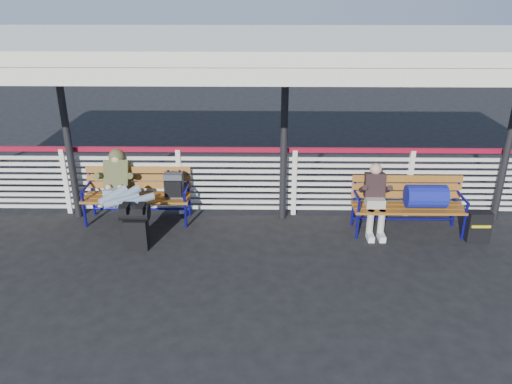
{
  "coord_description": "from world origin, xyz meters",
  "views": [
    {
      "loc": [
        1.45,
        -6.19,
        3.81
      ],
      "look_at": [
        1.35,
        1.0,
        0.8
      ],
      "focal_mm": 35.0,
      "sensor_mm": 36.0,
      "label": 1
    }
  ],
  "objects_px": {
    "bench_right": "(418,198)",
    "traveler_man": "(122,192)",
    "companion_person": "(375,198)",
    "luggage_stack": "(136,225)",
    "suitcase_side": "(478,226)",
    "bench_left": "(147,189)"
  },
  "relations": [
    {
      "from": "bench_left",
      "to": "traveler_man",
      "type": "bearing_deg",
      "value": -132.02
    },
    {
      "from": "bench_left",
      "to": "companion_person",
      "type": "xyz_separation_m",
      "value": [
        3.79,
        -0.39,
        0.01
      ]
    },
    {
      "from": "companion_person",
      "to": "suitcase_side",
      "type": "xyz_separation_m",
      "value": [
        1.6,
        -0.3,
        -0.35
      ]
    },
    {
      "from": "companion_person",
      "to": "traveler_man",
      "type": "bearing_deg",
      "value": 179.64
    },
    {
      "from": "traveler_man",
      "to": "suitcase_side",
      "type": "bearing_deg",
      "value": -3.24
    },
    {
      "from": "luggage_stack",
      "to": "suitcase_side",
      "type": "height_order",
      "value": "luggage_stack"
    },
    {
      "from": "bench_right",
      "to": "companion_person",
      "type": "height_order",
      "value": "companion_person"
    },
    {
      "from": "companion_person",
      "to": "bench_right",
      "type": "bearing_deg",
      "value": -0.03
    },
    {
      "from": "luggage_stack",
      "to": "traveler_man",
      "type": "xyz_separation_m",
      "value": [
        -0.35,
        0.65,
        0.27
      ]
    },
    {
      "from": "bench_left",
      "to": "traveler_man",
      "type": "relative_size",
      "value": 1.15
    },
    {
      "from": "luggage_stack",
      "to": "suitcase_side",
      "type": "relative_size",
      "value": 1.48
    },
    {
      "from": "bench_right",
      "to": "traveler_man",
      "type": "distance_m",
      "value": 4.81
    },
    {
      "from": "traveler_man",
      "to": "bench_left",
      "type": "bearing_deg",
      "value": 47.98
    },
    {
      "from": "luggage_stack",
      "to": "companion_person",
      "type": "relative_size",
      "value": 0.65
    },
    {
      "from": "bench_right",
      "to": "traveler_man",
      "type": "bearing_deg",
      "value": 179.69
    },
    {
      "from": "bench_right",
      "to": "traveler_man",
      "type": "height_order",
      "value": "traveler_man"
    },
    {
      "from": "bench_right",
      "to": "suitcase_side",
      "type": "distance_m",
      "value": 1.02
    },
    {
      "from": "luggage_stack",
      "to": "bench_right",
      "type": "distance_m",
      "value": 4.51
    },
    {
      "from": "bench_right",
      "to": "suitcase_side",
      "type": "bearing_deg",
      "value": -18.16
    },
    {
      "from": "luggage_stack",
      "to": "bench_left",
      "type": "xyz_separation_m",
      "value": [
        -0.02,
        1.01,
        0.18
      ]
    },
    {
      "from": "bench_right",
      "to": "traveler_man",
      "type": "xyz_separation_m",
      "value": [
        -4.81,
        0.03,
        0.06
      ]
    },
    {
      "from": "companion_person",
      "to": "suitcase_side",
      "type": "distance_m",
      "value": 1.66
    }
  ]
}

